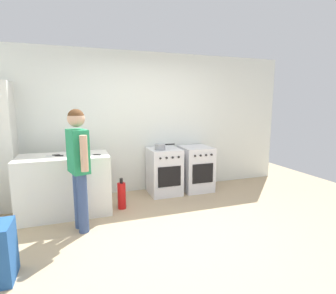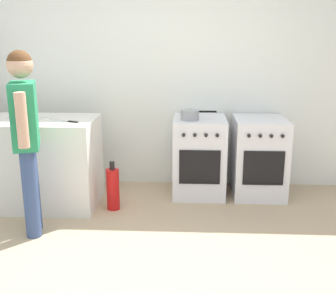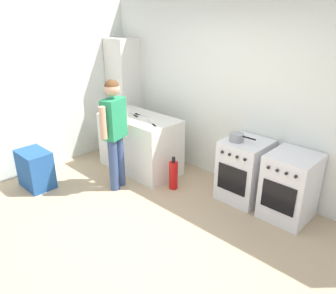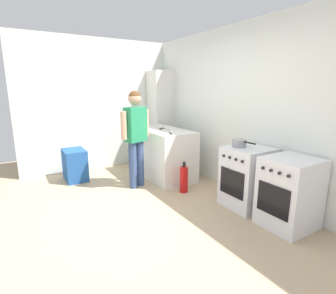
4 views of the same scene
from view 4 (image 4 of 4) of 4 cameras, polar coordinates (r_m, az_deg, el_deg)
The scene contains 15 objects.
ground_plane at distance 3.41m, azimuth -7.32°, elevation -16.23°, with size 8.00×8.00×0.00m, color tan.
back_wall at distance 4.17m, azimuth 17.61°, elevation 7.44°, with size 6.00×0.10×2.60m, color silver.
side_wall_left at distance 5.58m, azimuth -14.96°, elevation 8.82°, with size 0.10×3.10×2.60m, color silver.
counter_unit at distance 4.88m, azimuth -1.06°, elevation -1.39°, with size 1.30×0.70×0.90m, color silver.
oven_left at distance 3.84m, azimuth 16.95°, elevation -6.29°, with size 0.56×0.62×0.85m.
oven_right at distance 3.48m, azimuth 24.96°, elevation -9.00°, with size 0.55×0.62×0.85m.
pot at distance 3.72m, azimuth 15.27°, elevation 0.81°, with size 0.37×0.19×0.10m.
knife_bread at distance 4.42m, azimuth 0.40°, elevation 3.14°, with size 0.33×0.17×0.01m.
knife_carving at distance 4.82m, azimuth -0.57°, elevation 3.95°, with size 0.33×0.04×0.01m.
knife_utility at distance 4.88m, azimuth -1.82°, elevation 4.06°, with size 0.25×0.09×0.01m.
person at distance 4.31m, azimuth -7.06°, elevation 3.40°, with size 0.29×0.55×1.60m.
fire_extinguisher at distance 4.22m, azimuth 3.48°, elevation -7.00°, with size 0.13×0.13×0.50m.
recycling_crate_lower at distance 5.08m, azimuth -19.48°, elevation -5.21°, with size 0.52×0.36×0.28m, color #235193.
recycling_crate_upper at distance 5.00m, azimuth -19.72°, elevation -2.15°, with size 0.52×0.36×0.28m, color #235193.
larder_cabinet at distance 5.83m, azimuth -1.71°, elevation 6.44°, with size 0.48×0.44×2.00m, color silver.
Camera 4 is at (2.74, -1.17, 1.65)m, focal length 28.00 mm.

